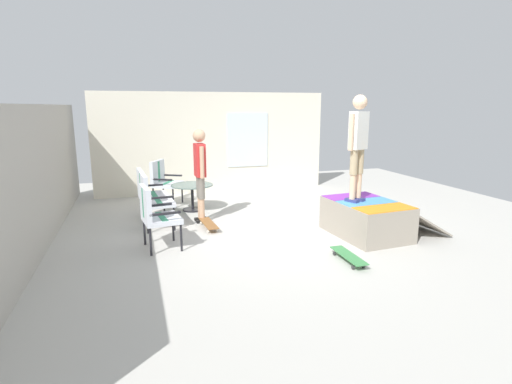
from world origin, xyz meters
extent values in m
cube|color=beige|center=(0.00, 0.00, -0.05)|extent=(12.00, 12.00, 0.10)
cube|color=#ADA89E|center=(0.00, 4.00, 1.13)|extent=(9.00, 0.20, 2.26)
cube|color=silver|center=(3.80, 0.50, 1.29)|extent=(0.20, 6.00, 2.58)
cube|color=silver|center=(3.69, -0.40, 1.35)|extent=(0.03, 1.10, 1.40)
cube|color=gray|center=(-0.65, -1.31, 0.30)|extent=(1.50, 1.12, 0.60)
cube|color=orange|center=(-1.13, -1.35, 0.61)|extent=(0.53, 1.01, 0.01)
cube|color=#4C99D8|center=(-0.65, -1.31, 0.61)|extent=(0.53, 1.01, 0.01)
cube|color=purple|center=(-0.18, -1.27, 0.61)|extent=(0.53, 1.01, 0.01)
cylinder|color=#B2B2B7|center=(-0.69, -0.83, 0.58)|extent=(1.37, 0.16, 0.05)
cube|color=gray|center=(-0.59, -2.19, 0.27)|extent=(1.45, 0.96, 0.50)
cylinder|color=black|center=(0.60, 1.87, 0.22)|extent=(0.04, 0.04, 0.44)
cylinder|color=black|center=(1.77, 1.96, 0.22)|extent=(0.04, 0.04, 0.44)
cylinder|color=black|center=(0.57, 2.34, 0.22)|extent=(0.04, 0.04, 0.44)
cylinder|color=black|center=(1.73, 2.43, 0.22)|extent=(0.04, 0.04, 0.44)
cube|color=silver|center=(1.17, 2.15, 0.48)|extent=(1.29, 0.65, 0.08)
cube|color=#338C66|center=(1.17, 2.15, 0.52)|extent=(1.21, 0.19, 0.00)
cube|color=silver|center=(1.15, 2.38, 0.77)|extent=(1.25, 0.18, 0.50)
cube|color=#338C66|center=(1.15, 2.38, 0.77)|extent=(0.11, 0.09, 0.46)
cube|color=black|center=(0.57, 2.10, 0.64)|extent=(0.08, 0.47, 0.04)
cube|color=black|center=(1.77, 2.20, 0.64)|extent=(0.08, 0.47, 0.04)
cylinder|color=black|center=(2.28, 1.73, 0.22)|extent=(0.04, 0.04, 0.44)
cylinder|color=black|center=(2.75, 1.47, 0.22)|extent=(0.04, 0.04, 0.44)
cylinder|color=black|center=(2.50, 2.14, 0.22)|extent=(0.04, 0.04, 0.44)
cylinder|color=black|center=(2.98, 1.89, 0.22)|extent=(0.04, 0.04, 0.44)
cube|color=silver|center=(2.63, 1.81, 0.48)|extent=(0.81, 0.78, 0.08)
cube|color=#338C66|center=(2.63, 1.81, 0.52)|extent=(0.56, 0.36, 0.00)
cube|color=silver|center=(2.74, 2.01, 0.77)|extent=(0.58, 0.36, 0.50)
cube|color=#338C66|center=(2.74, 2.01, 0.77)|extent=(0.13, 0.12, 0.46)
cube|color=black|center=(2.37, 1.94, 0.64)|extent=(0.26, 0.43, 0.04)
cube|color=black|center=(2.88, 1.67, 0.64)|extent=(0.26, 0.43, 0.04)
cylinder|color=black|center=(-0.50, 1.87, 0.22)|extent=(0.04, 0.04, 0.44)
cylinder|color=black|center=(0.03, 1.95, 0.22)|extent=(0.04, 0.04, 0.44)
cylinder|color=black|center=(-0.57, 2.34, 0.22)|extent=(0.04, 0.04, 0.44)
cylinder|color=black|center=(-0.03, 2.41, 0.22)|extent=(0.04, 0.04, 0.44)
cube|color=silver|center=(-0.27, 2.14, 0.48)|extent=(0.69, 0.63, 0.08)
cube|color=#338C66|center=(-0.27, 2.14, 0.52)|extent=(0.59, 0.18, 0.00)
cube|color=silver|center=(-0.30, 2.38, 0.77)|extent=(0.63, 0.16, 0.50)
cube|color=#338C66|center=(-0.30, 2.38, 0.77)|extent=(0.11, 0.10, 0.46)
cube|color=black|center=(-0.55, 2.10, 0.64)|extent=(0.10, 0.47, 0.04)
cube|color=black|center=(0.02, 2.18, 0.64)|extent=(0.10, 0.47, 0.04)
cylinder|color=black|center=(1.97, 1.34, 0.28)|extent=(0.06, 0.06, 0.55)
cylinder|color=black|center=(1.97, 1.34, 0.01)|extent=(0.44, 0.44, 0.03)
cylinder|color=slate|center=(1.97, 1.34, 0.56)|extent=(0.90, 0.90, 0.02)
cube|color=black|center=(0.97, 1.30, 0.03)|extent=(0.12, 0.24, 0.05)
cylinder|color=tan|center=(0.97, 1.30, 0.26)|extent=(0.10, 0.10, 0.43)
cylinder|color=slate|center=(0.97, 1.30, 0.69)|extent=(0.13, 0.13, 0.43)
cube|color=black|center=(1.14, 1.31, 0.03)|extent=(0.12, 0.24, 0.05)
cylinder|color=tan|center=(1.14, 1.31, 0.26)|extent=(0.10, 0.10, 0.43)
cylinder|color=slate|center=(1.14, 1.31, 0.69)|extent=(0.13, 0.13, 0.43)
cube|color=red|center=(1.05, 1.30, 1.22)|extent=(0.33, 0.19, 0.63)
sphere|color=tan|center=(1.05, 1.30, 1.68)|extent=(0.24, 0.24, 0.24)
cylinder|color=tan|center=(0.85, 1.29, 1.20)|extent=(0.08, 0.08, 0.60)
cylinder|color=tan|center=(1.25, 1.31, 1.20)|extent=(0.08, 0.08, 0.60)
cube|color=navy|center=(-0.54, -1.20, 0.64)|extent=(0.26, 0.20, 0.05)
cylinder|color=beige|center=(-0.54, -1.20, 0.88)|extent=(0.10, 0.10, 0.42)
cylinder|color=tan|center=(-0.54, -1.20, 1.30)|extent=(0.13, 0.13, 0.42)
cube|color=navy|center=(-0.61, -1.04, 0.64)|extent=(0.26, 0.20, 0.05)
cylinder|color=beige|center=(-0.61, -1.04, 0.88)|extent=(0.10, 0.10, 0.42)
cylinder|color=tan|center=(-0.61, -1.04, 1.30)|extent=(0.13, 0.13, 0.42)
cube|color=silver|center=(-0.57, -1.12, 1.83)|extent=(0.29, 0.37, 0.63)
sphere|color=beige|center=(-0.57, -1.12, 2.29)|extent=(0.24, 0.24, 0.24)
cylinder|color=beige|center=(-0.49, -1.30, 1.81)|extent=(0.08, 0.08, 0.60)
cylinder|color=beige|center=(-0.65, -0.94, 1.81)|extent=(0.08, 0.08, 0.60)
cube|color=brown|center=(0.57, 1.25, 0.09)|extent=(0.81, 0.25, 0.02)
cylinder|color=silver|center=(0.85, 1.19, 0.03)|extent=(0.06, 0.03, 0.06)
cylinder|color=silver|center=(0.84, 1.35, 0.03)|extent=(0.06, 0.03, 0.06)
cylinder|color=silver|center=(0.29, 1.15, 0.03)|extent=(0.06, 0.03, 0.06)
cylinder|color=silver|center=(0.28, 1.31, 0.03)|extent=(0.06, 0.03, 0.06)
cube|color=#3F8C4C|center=(-1.65, -0.41, 0.09)|extent=(0.80, 0.21, 0.02)
cylinder|color=#333333|center=(-1.37, -0.49, 0.03)|extent=(0.06, 0.03, 0.06)
cylinder|color=#333333|center=(-1.37, -0.33, 0.03)|extent=(0.06, 0.03, 0.06)
cylinder|color=#333333|center=(-1.93, -0.49, 0.03)|extent=(0.06, 0.03, 0.06)
cylinder|color=#333333|center=(-1.93, -0.33, 0.03)|extent=(0.06, 0.03, 0.06)
camera|label=1|loc=(-6.52, 2.50, 2.23)|focal=28.06mm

